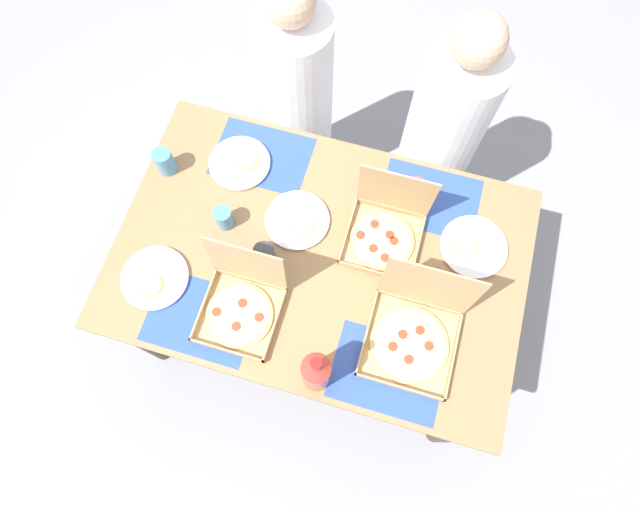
{
  "coord_description": "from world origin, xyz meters",
  "views": [
    {
      "loc": [
        0.17,
        -0.59,
        2.48
      ],
      "look_at": [
        0.0,
        0.0,
        0.78
      ],
      "focal_mm": 28.7,
      "sensor_mm": 36.0,
      "label": 1
    }
  ],
  "objects_px": {
    "pizza_box_corner_right": "(385,230)",
    "cup_dark": "(414,192)",
    "pizza_box_center": "(241,304)",
    "plate_far_right": "(473,247)",
    "plate_near_left": "(155,279)",
    "cup_spare": "(165,162)",
    "diner_left_seat": "(296,106)",
    "cup_clear_left": "(265,256)",
    "cup_clear_right": "(224,218)",
    "pizza_box_corner_left": "(413,332)",
    "diner_right_seat": "(439,140)",
    "plate_far_left": "(298,221)",
    "plate_near_right": "(240,163)",
    "soda_bottle": "(316,372)"
  },
  "relations": [
    {
      "from": "cup_dark",
      "to": "plate_far_right",
      "type": "bearing_deg",
      "value": -27.3
    },
    {
      "from": "plate_near_left",
      "to": "cup_clear_left",
      "type": "xyz_separation_m",
      "value": [
        0.35,
        0.17,
        0.04
      ]
    },
    {
      "from": "pizza_box_corner_left",
      "to": "diner_right_seat",
      "type": "height_order",
      "value": "diner_right_seat"
    },
    {
      "from": "plate_near_right",
      "to": "cup_clear_left",
      "type": "xyz_separation_m",
      "value": [
        0.22,
        -0.34,
        0.04
      ]
    },
    {
      "from": "pizza_box_corner_right",
      "to": "cup_dark",
      "type": "relative_size",
      "value": 2.72
    },
    {
      "from": "plate_far_right",
      "to": "cup_clear_right",
      "type": "relative_size",
      "value": 2.62
    },
    {
      "from": "cup_clear_left",
      "to": "diner_right_seat",
      "type": "height_order",
      "value": "diner_right_seat"
    },
    {
      "from": "pizza_box_corner_right",
      "to": "plate_near_left",
      "type": "distance_m",
      "value": 0.82
    },
    {
      "from": "pizza_box_corner_right",
      "to": "plate_near_left",
      "type": "bearing_deg",
      "value": -151.94
    },
    {
      "from": "plate_near_left",
      "to": "diner_left_seat",
      "type": "relative_size",
      "value": 0.19
    },
    {
      "from": "pizza_box_corner_right",
      "to": "cup_spare",
      "type": "distance_m",
      "value": 0.84
    },
    {
      "from": "diner_left_seat",
      "to": "cup_spare",
      "type": "bearing_deg",
      "value": -119.73
    },
    {
      "from": "pizza_box_corner_left",
      "to": "cup_clear_right",
      "type": "distance_m",
      "value": 0.76
    },
    {
      "from": "plate_far_right",
      "to": "diner_left_seat",
      "type": "relative_size",
      "value": 0.19
    },
    {
      "from": "pizza_box_center",
      "to": "plate_far_right",
      "type": "distance_m",
      "value": 0.84
    },
    {
      "from": "diner_left_seat",
      "to": "diner_right_seat",
      "type": "xyz_separation_m",
      "value": [
        0.65,
        0.0,
        0.01
      ]
    },
    {
      "from": "pizza_box_center",
      "to": "plate_near_left",
      "type": "bearing_deg",
      "value": 178.3
    },
    {
      "from": "cup_dark",
      "to": "pizza_box_corner_left",
      "type": "bearing_deg",
      "value": -77.44
    },
    {
      "from": "soda_bottle",
      "to": "cup_spare",
      "type": "xyz_separation_m",
      "value": [
        -0.75,
        0.58,
        -0.08
      ]
    },
    {
      "from": "pizza_box_corner_left",
      "to": "cup_spare",
      "type": "xyz_separation_m",
      "value": [
        -1.02,
        0.36,
        0.0
      ]
    },
    {
      "from": "pizza_box_center",
      "to": "cup_dark",
      "type": "bearing_deg",
      "value": 50.86
    },
    {
      "from": "plate_far_right",
      "to": "cup_spare",
      "type": "bearing_deg",
      "value": -179.67
    },
    {
      "from": "pizza_box_center",
      "to": "pizza_box_corner_left",
      "type": "relative_size",
      "value": 0.88
    },
    {
      "from": "cup_clear_left",
      "to": "cup_clear_right",
      "type": "xyz_separation_m",
      "value": [
        -0.19,
        0.1,
        -0.01
      ]
    },
    {
      "from": "plate_far_left",
      "to": "cup_clear_left",
      "type": "relative_size",
      "value": 2.22
    },
    {
      "from": "plate_far_right",
      "to": "cup_dark",
      "type": "xyz_separation_m",
      "value": [
        -0.25,
        0.13,
        0.04
      ]
    },
    {
      "from": "diner_left_seat",
      "to": "diner_right_seat",
      "type": "height_order",
      "value": "diner_right_seat"
    },
    {
      "from": "cup_clear_right",
      "to": "cup_spare",
      "type": "bearing_deg",
      "value": 152.3
    },
    {
      "from": "soda_bottle",
      "to": "diner_left_seat",
      "type": "relative_size",
      "value": 0.26
    },
    {
      "from": "cup_spare",
      "to": "diner_left_seat",
      "type": "relative_size",
      "value": 0.09
    },
    {
      "from": "pizza_box_corner_right",
      "to": "cup_clear_right",
      "type": "bearing_deg",
      "value": -168.49
    },
    {
      "from": "pizza_box_corner_right",
      "to": "cup_clear_left",
      "type": "height_order",
      "value": "pizza_box_corner_right"
    },
    {
      "from": "pizza_box_corner_left",
      "to": "plate_far_left",
      "type": "bearing_deg",
      "value": 149.26
    },
    {
      "from": "diner_right_seat",
      "to": "plate_far_left",
      "type": "bearing_deg",
      "value": -124.83
    },
    {
      "from": "cup_spare",
      "to": "plate_far_left",
      "type": "bearing_deg",
      "value": -7.71
    },
    {
      "from": "plate_near_right",
      "to": "cup_clear_right",
      "type": "distance_m",
      "value": 0.25
    },
    {
      "from": "cup_dark",
      "to": "plate_near_left",
      "type": "bearing_deg",
      "value": -144.76
    },
    {
      "from": "soda_bottle",
      "to": "diner_right_seat",
      "type": "bearing_deg",
      "value": 79.18
    },
    {
      "from": "pizza_box_corner_right",
      "to": "pizza_box_center",
      "type": "distance_m",
      "value": 0.56
    },
    {
      "from": "pizza_box_center",
      "to": "plate_far_right",
      "type": "relative_size",
      "value": 1.23
    },
    {
      "from": "pizza_box_corner_right",
      "to": "diner_left_seat",
      "type": "height_order",
      "value": "diner_left_seat"
    },
    {
      "from": "diner_left_seat",
      "to": "plate_far_left",
      "type": "bearing_deg",
      "value": -71.53
    },
    {
      "from": "plate_near_left",
      "to": "plate_near_right",
      "type": "bearing_deg",
      "value": 75.35
    },
    {
      "from": "plate_far_left",
      "to": "diner_left_seat",
      "type": "relative_size",
      "value": 0.19
    },
    {
      "from": "diner_right_seat",
      "to": "plate_far_right",
      "type": "bearing_deg",
      "value": -71.51
    },
    {
      "from": "pizza_box_corner_left",
      "to": "cup_dark",
      "type": "xyz_separation_m",
      "value": [
        -0.11,
        0.5,
        0.0
      ]
    },
    {
      "from": "soda_bottle",
      "to": "cup_spare",
      "type": "height_order",
      "value": "soda_bottle"
    },
    {
      "from": "cup_spare",
      "to": "diner_left_seat",
      "type": "xyz_separation_m",
      "value": [
        0.32,
        0.56,
        -0.28
      ]
    },
    {
      "from": "plate_near_left",
      "to": "cup_dark",
      "type": "relative_size",
      "value": 2.16
    },
    {
      "from": "pizza_box_corner_left",
      "to": "cup_clear_right",
      "type": "relative_size",
      "value": 3.65
    }
  ]
}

